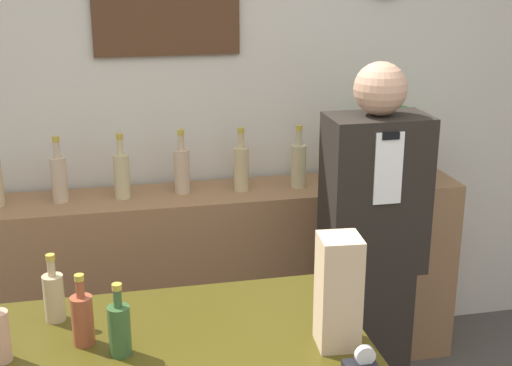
# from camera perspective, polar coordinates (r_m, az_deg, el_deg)

# --- Properties ---
(back_wall) EXTENTS (5.20, 0.09, 2.70)m
(back_wall) POSITION_cam_1_polar(r_m,az_deg,el_deg) (3.52, -4.79, 6.93)
(back_wall) COLOR beige
(back_wall) RESTS_ON ground_plane
(back_shelf) EXTENTS (2.28, 0.37, 0.94)m
(back_shelf) POSITION_cam_1_polar(r_m,az_deg,el_deg) (3.58, -2.06, -7.76)
(back_shelf) COLOR #8E6642
(back_shelf) RESTS_ON ground_plane
(shopkeeper) EXTENTS (0.41, 0.26, 1.62)m
(shopkeeper) POSITION_cam_1_polar(r_m,az_deg,el_deg) (3.06, 9.22, -5.69)
(shopkeeper) COLOR black
(shopkeeper) RESTS_ON ground_plane
(potted_plant) EXTENTS (0.31, 0.31, 0.38)m
(potted_plant) POSITION_cam_1_polar(r_m,az_deg,el_deg) (3.55, 11.29, 3.40)
(potted_plant) COLOR #B27047
(potted_plant) RESTS_ON back_shelf
(paper_bag) EXTENTS (0.13, 0.13, 0.34)m
(paper_bag) POSITION_cam_1_polar(r_m,az_deg,el_deg) (2.06, 6.61, -8.64)
(paper_bag) COLOR tan
(paper_bag) RESTS_ON display_counter
(tape_dispenser) EXTENTS (0.09, 0.06, 0.07)m
(tape_dispenser) POSITION_cam_1_polar(r_m,az_deg,el_deg) (2.02, 8.47, -14.03)
(tape_dispenser) COLOR black
(tape_dispenser) RESTS_ON display_counter
(counter_bottle_3) EXTENTS (0.06, 0.06, 0.22)m
(counter_bottle_3) POSITION_cam_1_polar(r_m,az_deg,el_deg) (2.30, -15.86, -8.66)
(counter_bottle_3) COLOR tan
(counter_bottle_3) RESTS_ON display_counter
(counter_bottle_4) EXTENTS (0.06, 0.06, 0.22)m
(counter_bottle_4) POSITION_cam_1_polar(r_m,az_deg,el_deg) (2.15, -13.71, -10.45)
(counter_bottle_4) COLOR brown
(counter_bottle_4) RESTS_ON display_counter
(counter_bottle_5) EXTENTS (0.06, 0.06, 0.22)m
(counter_bottle_5) POSITION_cam_1_polar(r_m,az_deg,el_deg) (2.07, -10.87, -11.34)
(counter_bottle_5) COLOR #32542B
(counter_bottle_5) RESTS_ON display_counter
(shelf_bottle_1) EXTENTS (0.07, 0.07, 0.31)m
(shelf_bottle_1) POSITION_cam_1_polar(r_m,az_deg,el_deg) (3.34, -15.48, 0.43)
(shelf_bottle_1) COLOR tan
(shelf_bottle_1) RESTS_ON back_shelf
(shelf_bottle_2) EXTENTS (0.07, 0.07, 0.31)m
(shelf_bottle_2) POSITION_cam_1_polar(r_m,az_deg,el_deg) (3.32, -10.69, 0.70)
(shelf_bottle_2) COLOR tan
(shelf_bottle_2) RESTS_ON back_shelf
(shelf_bottle_3) EXTENTS (0.07, 0.07, 0.31)m
(shelf_bottle_3) POSITION_cam_1_polar(r_m,az_deg,el_deg) (3.36, -5.95, 1.10)
(shelf_bottle_3) COLOR tan
(shelf_bottle_3) RESTS_ON back_shelf
(shelf_bottle_4) EXTENTS (0.07, 0.07, 0.31)m
(shelf_bottle_4) POSITION_cam_1_polar(r_m,az_deg,el_deg) (3.38, -1.20, 1.29)
(shelf_bottle_4) COLOR tan
(shelf_bottle_4) RESTS_ON back_shelf
(shelf_bottle_5) EXTENTS (0.07, 0.07, 0.31)m
(shelf_bottle_5) POSITION_cam_1_polar(r_m,az_deg,el_deg) (3.43, 3.41, 1.52)
(shelf_bottle_5) COLOR tan
(shelf_bottle_5) RESTS_ON back_shelf
(shelf_bottle_6) EXTENTS (0.07, 0.07, 0.31)m
(shelf_bottle_6) POSITION_cam_1_polar(r_m,az_deg,el_deg) (3.53, 7.72, 1.85)
(shelf_bottle_6) COLOR tan
(shelf_bottle_6) RESTS_ON back_shelf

